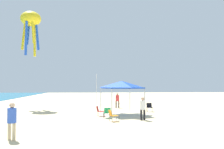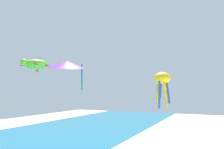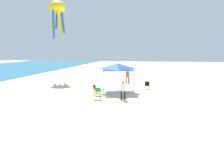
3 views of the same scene
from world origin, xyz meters
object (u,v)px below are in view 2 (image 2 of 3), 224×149
Objects in this scene: kite_delta_purple at (67,65)px; kite_parafoil_orange at (38,66)px; kite_turtle_lime at (35,64)px; kite_octopus_yellow at (162,80)px; banner_flag at (224,132)px.

kite_delta_purple is 1.83× the size of kite_parafoil_orange.
kite_delta_purple is at bearing 76.10° from kite_turtle_lime.
kite_turtle_lime is at bearing -99.50° from kite_octopus_yellow.
kite_delta_purple reaches higher than banner_flag.
kite_octopus_yellow reaches higher than banner_flag.
kite_turtle_lime is at bearing -58.81° from kite_delta_purple.
banner_flag is at bearing -128.65° from kite_parafoil_orange.
kite_delta_purple is (-3.11, -7.88, -0.85)m from kite_turtle_lime.
banner_flag is 30.49m from kite_parafoil_orange.
kite_octopus_yellow is at bearing -164.18° from kite_delta_purple.
kite_delta_purple reaches higher than kite_octopus_yellow.
kite_turtle_lime is at bearing 166.28° from kite_parafoil_orange.
kite_parafoil_orange is at bearing -70.00° from kite_delta_purple.
kite_turtle_lime is 8.51m from kite_delta_purple.
banner_flag is 23.94m from kite_delta_purple.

